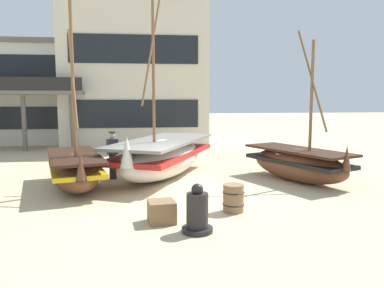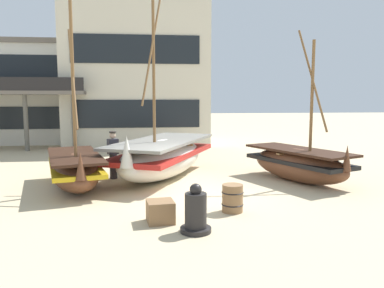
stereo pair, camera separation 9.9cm
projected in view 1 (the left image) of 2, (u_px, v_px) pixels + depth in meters
ground_plane at (196, 195)px, 11.28m from camera, size 120.00×120.00×0.00m
fishing_boat_near_left at (75, 169)px, 12.05m from camera, size 2.50×4.37×5.67m
fishing_boat_centre_large at (162, 156)px, 13.83m from camera, size 4.32×6.07×7.03m
fishing_boat_far_right at (298, 163)px, 13.09m from camera, size 2.90×4.26×5.09m
fisherman_by_hull at (113, 155)px, 13.46m from camera, size 0.42×0.37×1.68m
capstan_winch at (197, 213)px, 8.12m from camera, size 0.67×0.67×1.06m
wooden_barrel at (233, 198)px, 9.58m from camera, size 0.56×0.56×0.70m
cargo_crate at (162, 212)px, 8.77m from camera, size 0.67×0.67×0.50m
harbor_building_main at (136, 55)px, 24.09m from camera, size 8.83×6.32×11.03m
harbor_building_annex at (28, 93)px, 25.33m from camera, size 9.17×9.00×6.37m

